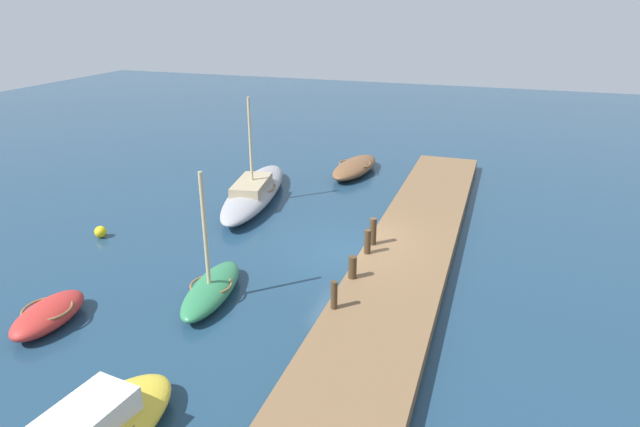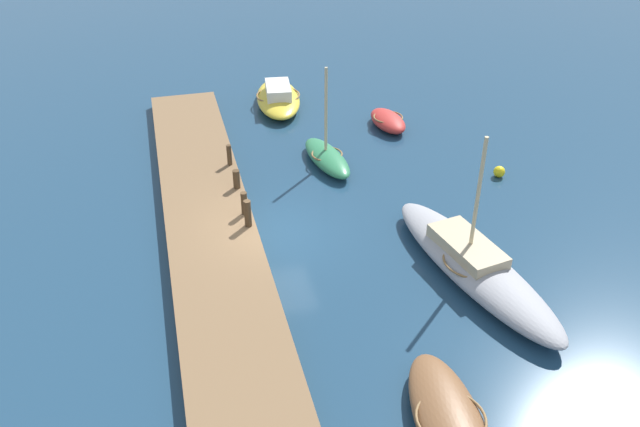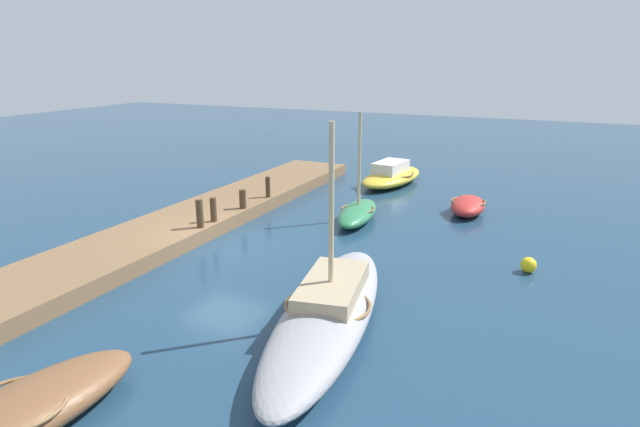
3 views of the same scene
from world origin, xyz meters
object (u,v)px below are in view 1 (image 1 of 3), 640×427
dinghy_red (48,314)px  mooring_post_mid_west (353,267)px  mooring_post_west (334,295)px  marker_buoy (101,232)px  sailboat_grey (254,191)px  mooring_post_east (373,231)px  mooring_post_mid_east (368,242)px  rowboat_green (211,288)px  rowboat_brown (355,167)px

dinghy_red → mooring_post_mid_west: size_ratio=3.70×
mooring_post_west → marker_buoy: bearing=74.8°
marker_buoy → sailboat_grey: bearing=-34.5°
dinghy_red → sailboat_grey: bearing=-10.1°
mooring_post_mid_west → mooring_post_east: size_ratio=0.74×
dinghy_red → mooring_post_east: 10.27m
mooring_post_mid_west → mooring_post_mid_east: mooring_post_mid_east is taller
rowboat_green → mooring_post_mid_east: rowboat_green is taller
mooring_post_mid_east → mooring_post_mid_west: bearing=180.0°
dinghy_red → mooring_post_mid_west: bearing=-63.3°
rowboat_green → mooring_post_east: rowboat_green is taller
rowboat_brown → mooring_post_east: 9.72m
rowboat_brown → mooring_post_east: bearing=-154.5°
rowboat_green → marker_buoy: bearing=59.0°
rowboat_green → mooring_post_west: rowboat_green is taller
dinghy_red → marker_buoy: size_ratio=5.84×
dinghy_red → marker_buoy: 6.00m
rowboat_brown → mooring_post_mid_west: 12.18m
sailboat_grey → mooring_post_mid_east: size_ratio=9.72×
rowboat_brown → mooring_post_mid_east: mooring_post_mid_east is taller
mooring_post_west → mooring_post_mid_east: bearing=0.0°
rowboat_green → mooring_post_mid_east: bearing=-55.1°
mooring_post_east → sailboat_grey: bearing=59.0°
mooring_post_mid_west → marker_buoy: (0.89, 10.11, -0.61)m
dinghy_red → marker_buoy: dinghy_red is taller
rowboat_green → mooring_post_mid_west: (1.77, -3.88, 0.49)m
sailboat_grey → mooring_post_east: size_ratio=8.48×
rowboat_brown → mooring_post_west: bearing=-160.5°
mooring_post_mid_west → marker_buoy: bearing=85.0°
mooring_post_west → mooring_post_east: size_ratio=0.86×
mooring_post_east → marker_buoy: size_ratio=2.13×
mooring_post_mid_east → mooring_post_east: mooring_post_east is taller
rowboat_green → mooring_post_east: 5.86m
mooring_post_mid_west → dinghy_red: bearing=121.1°
mooring_post_east → mooring_post_west: bearing=180.0°
rowboat_green → mooring_post_mid_west: size_ratio=5.68×
dinghy_red → sailboat_grey: sailboat_grey is taller
mooring_post_west → mooring_post_mid_east: mooring_post_mid_east is taller
mooring_post_mid_west → mooring_post_mid_east: size_ratio=0.85×
dinghy_red → rowboat_brown: bearing=-19.0°
mooring_post_west → mooring_post_mid_west: bearing=0.0°
rowboat_green → mooring_post_west: size_ratio=4.90×
sailboat_grey → mooring_post_mid_east: sailboat_grey is taller
mooring_post_west → mooring_post_east: (4.44, 0.00, 0.07)m
rowboat_green → rowboat_brown: rowboat_green is taller
rowboat_brown → marker_buoy: rowboat_brown is taller
mooring_post_west → mooring_post_east: mooring_post_east is taller
rowboat_green → rowboat_brown: size_ratio=0.87×
dinghy_red → marker_buoy: bearing=22.3°
rowboat_green → rowboat_brown: bearing=-10.9°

